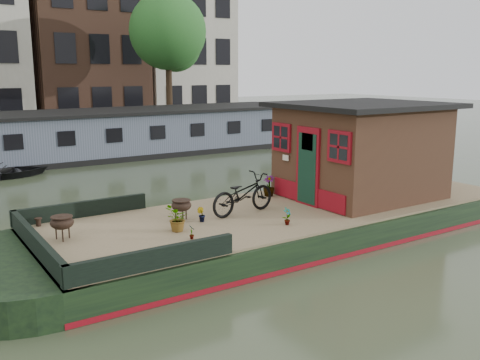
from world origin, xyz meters
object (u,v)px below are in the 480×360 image
potted_plant_a (287,216)px  brazier_rear (62,228)px  dinghy (3,168)px  bicycle (243,194)px  brazier_front (181,210)px  cabin (361,149)px

potted_plant_a → brazier_rear: bearing=159.6°
potted_plant_a → dinghy: bearing=105.6°
potted_plant_a → dinghy: (-3.47, 12.44, -0.51)m
bicycle → potted_plant_a: size_ratio=4.61×
potted_plant_a → brazier_front: size_ratio=0.82×
bicycle → dinghy: size_ratio=0.55×
bicycle → dinghy: bearing=8.5°
cabin → dinghy: size_ratio=1.26×
cabin → dinghy: (-6.73, 11.34, -1.55)m
brazier_rear → potted_plant_a: bearing=-20.4°
bicycle → brazier_front: (-1.44, 0.25, -0.23)m
cabin → bicycle: cabin is taller
cabin → potted_plant_a: bearing=-161.2°
cabin → brazier_front: bearing=175.0°
bicycle → potted_plant_a: bicycle is taller
bicycle → potted_plant_a: (0.27, -1.29, -0.27)m
dinghy → potted_plant_a: bearing=-163.7°
cabin → bicycle: 3.61m
brazier_front → dinghy: 11.06m
bicycle → cabin: bearing=-100.5°
bicycle → dinghy: (-3.20, 11.15, -0.78)m
potted_plant_a → dinghy: 12.93m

